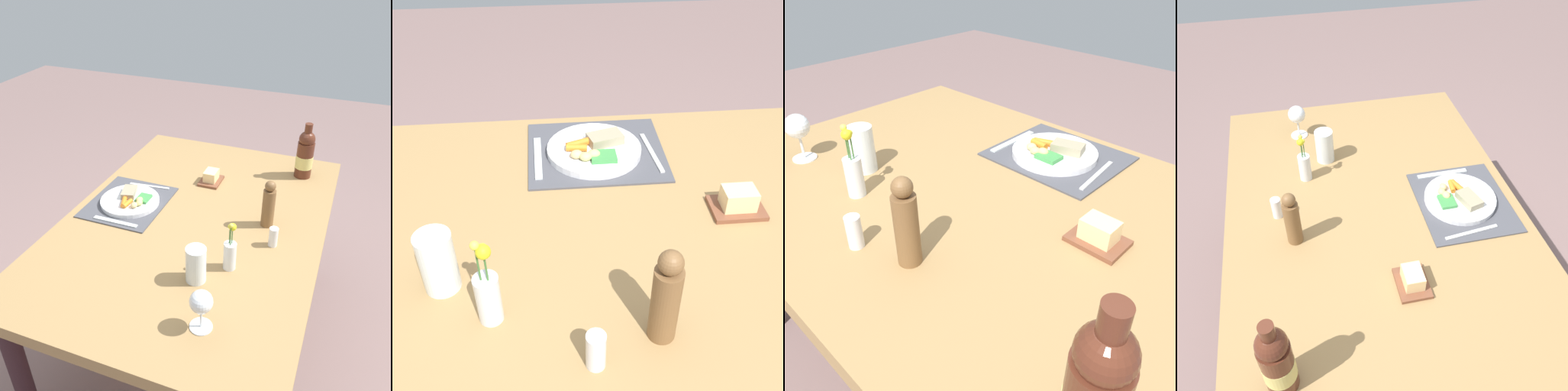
{
  "view_description": "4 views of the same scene",
  "coord_description": "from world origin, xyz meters",
  "views": [
    {
      "loc": [
        1.45,
        0.56,
        1.79
      ],
      "look_at": [
        -0.07,
        -0.02,
        0.79
      ],
      "focal_mm": 39.97,
      "sensor_mm": 36.0,
      "label": 1
    },
    {
      "loc": [
        0.11,
        0.86,
        1.5
      ],
      "look_at": [
        0.02,
        -0.1,
        0.74
      ],
      "focal_mm": 45.65,
      "sensor_mm": 36.0,
      "label": 2
    },
    {
      "loc": [
        -0.68,
        0.7,
        1.33
      ],
      "look_at": [
        -0.07,
        0.07,
        0.77
      ],
      "focal_mm": 38.88,
      "sensor_mm": 36.0,
      "label": 3
    },
    {
      "loc": [
        -1.08,
        0.24,
        1.83
      ],
      "look_at": [
        0.05,
        -0.0,
        0.74
      ],
      "focal_mm": 38.98,
      "sensor_mm": 36.0,
      "label": 4
    }
  ],
  "objects": [
    {
      "name": "salt_shaker",
      "position": [
        0.05,
        0.35,
        0.75
      ],
      "size": [
        0.04,
        0.04,
        0.08
      ],
      "primitive_type": "cylinder",
      "color": "white",
      "rests_on": "dining_table"
    },
    {
      "name": "fork",
      "position": [
        -0.18,
        -0.31,
        0.72
      ],
      "size": [
        0.03,
        0.2,
        0.0
      ],
      "primitive_type": "cube",
      "rotation": [
        0.0,
        0.0,
        0.11
      ],
      "color": "silver",
      "rests_on": "placemat"
    },
    {
      "name": "flower_vase",
      "position": [
        0.24,
        0.23,
        0.78
      ],
      "size": [
        0.05,
        0.05,
        0.21
      ],
      "color": "silver",
      "rests_on": "dining_table"
    },
    {
      "name": "dinner_plate",
      "position": [
        -0.02,
        -0.32,
        0.73
      ],
      "size": [
        0.27,
        0.27,
        0.05
      ],
      "color": "silver",
      "rests_on": "placemat"
    },
    {
      "name": "dining_table",
      "position": [
        0.0,
        0.0,
        0.63
      ],
      "size": [
        1.55,
        1.09,
        0.71
      ],
      "color": "#9C7848",
      "rests_on": "ground_plane"
    },
    {
      "name": "knife",
      "position": [
        0.14,
        -0.31,
        0.72
      ],
      "size": [
        0.02,
        0.21,
        0.0
      ],
      "primitive_type": "cube",
      "rotation": [
        0.0,
        0.0,
        0.01
      ],
      "color": "silver",
      "rests_on": "placemat"
    },
    {
      "name": "butter_dish",
      "position": [
        -0.34,
        -0.04,
        0.73
      ],
      "size": [
        0.13,
        0.1,
        0.06
      ],
      "color": "brown",
      "rests_on": "dining_table"
    },
    {
      "name": "ground_plane",
      "position": [
        0.0,
        0.0,
        0.0
      ],
      "size": [
        8.0,
        8.0,
        0.0
      ],
      "primitive_type": "plane",
      "color": "#7F6460"
    },
    {
      "name": "pepper_mill",
      "position": [
        -0.08,
        0.3,
        0.81
      ],
      "size": [
        0.05,
        0.05,
        0.21
      ],
      "color": "brown",
      "rests_on": "dining_table"
    },
    {
      "name": "wine_bottle",
      "position": [
        -0.57,
        0.37,
        0.83
      ],
      "size": [
        0.09,
        0.09,
        0.28
      ],
      "color": "#522618",
      "rests_on": "dining_table"
    },
    {
      "name": "water_tumbler",
      "position": [
        0.35,
        0.14,
        0.77
      ],
      "size": [
        0.07,
        0.07,
        0.14
      ],
      "color": "silver",
      "rests_on": "dining_table"
    },
    {
      "name": "wine_glass",
      "position": [
        0.54,
        0.23,
        0.81
      ],
      "size": [
        0.08,
        0.08,
        0.15
      ],
      "color": "white",
      "rests_on": "dining_table"
    },
    {
      "name": "placemat",
      "position": [
        -0.02,
        -0.34,
        0.71
      ],
      "size": [
        0.39,
        0.34,
        0.01
      ],
      "primitive_type": "cube",
      "color": "#47484E",
      "rests_on": "dining_table"
    }
  ]
}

